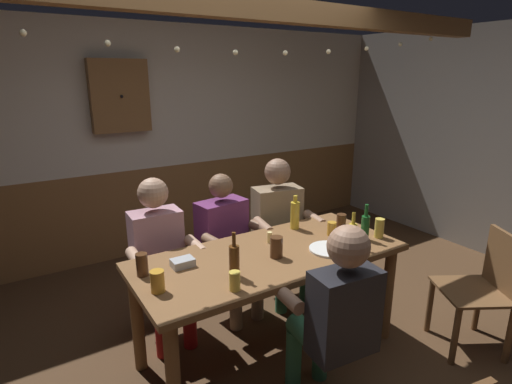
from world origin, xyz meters
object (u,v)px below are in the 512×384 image
object	(u,v)px
bottle_3	(365,226)
pint_glass_1	(332,229)
table_candle	(270,237)
dining_table	(270,268)
condiment_caddy	(183,263)
bottle_2	(353,234)
pint_glass_4	(341,222)
pint_glass_0	(380,228)
pint_glass_6	(142,265)
person_0	(160,252)
person_2	(280,222)
bottle_0	(234,260)
person_3	(335,311)
bottle_1	(295,215)
chair_empty_near_left	(484,288)
wall_dart_cabinet	(120,96)
pint_glass_5	(276,247)
plate_0	(329,249)
pint_glass_3	(235,281)
person_1	(227,239)
pint_glass_2	(157,281)

from	to	relation	value
bottle_3	pint_glass_1	size ratio (longest dim) A/B	2.61
table_candle	pint_glass_1	world-z (taller)	pint_glass_1
dining_table	bottle_3	size ratio (longest dim) A/B	6.84
condiment_caddy	bottle_2	distance (m)	1.17
table_candle	pint_glass_4	size ratio (longest dim) A/B	0.66
bottle_2	pint_glass_4	distance (m)	0.33
pint_glass_0	pint_glass_6	size ratio (longest dim) A/B	1.03
person_0	table_candle	size ratio (longest dim) A/B	15.22
bottle_2	pint_glass_6	distance (m)	1.42
dining_table	bottle_2	world-z (taller)	bottle_2
person_2	bottle_0	xyz separation A→B (m)	(-0.90, -0.79, 0.19)
person_3	bottle_1	distance (m)	1.02
chair_empty_near_left	wall_dart_cabinet	bearing A→B (deg)	60.62
pint_glass_5	pint_glass_6	size ratio (longest dim) A/B	1.01
plate_0	pint_glass_6	size ratio (longest dim) A/B	1.94
pint_glass_5	bottle_1	bearing A→B (deg)	39.80
pint_glass_3	pint_glass_4	distance (m)	1.21
person_0	person_1	world-z (taller)	person_0
dining_table	plate_0	xyz separation A→B (m)	(0.37, -0.18, 0.12)
bottle_1	pint_glass_3	size ratio (longest dim) A/B	2.41
bottle_2	bottle_3	world-z (taller)	bottle_3
bottle_0	pint_glass_0	xyz separation A→B (m)	(1.19, -0.05, -0.03)
table_candle	bottle_2	distance (m)	0.58
bottle_1	bottle_3	distance (m)	0.54
person_1	wall_dart_cabinet	size ratio (longest dim) A/B	1.68
person_0	condiment_caddy	size ratio (longest dim) A/B	8.70
person_3	table_candle	xyz separation A→B (m)	(0.09, 0.78, 0.14)
pint_glass_4	pint_glass_2	bearing A→B (deg)	-174.18
dining_table	condiment_caddy	xyz separation A→B (m)	(-0.57, 0.13, 0.14)
plate_0	pint_glass_1	size ratio (longest dim) A/B	2.66
person_3	condiment_caddy	world-z (taller)	person_3
person_0	bottle_3	bearing A→B (deg)	149.42
person_3	pint_glass_0	world-z (taller)	person_3
person_1	condiment_caddy	bearing A→B (deg)	32.90
person_1	pint_glass_0	bearing A→B (deg)	126.91
plate_0	bottle_1	world-z (taller)	bottle_1
bottle_2	pint_glass_4	bearing A→B (deg)	59.67
plate_0	pint_glass_5	xyz separation A→B (m)	(-0.37, 0.11, 0.06)
plate_0	pint_glass_4	xyz separation A→B (m)	(0.34, 0.25, 0.05)
person_1	table_candle	size ratio (longest dim) A/B	14.71
bottle_2	wall_dart_cabinet	xyz separation A→B (m)	(-0.92, 2.30, 0.86)
plate_0	wall_dart_cabinet	bearing A→B (deg)	108.15
bottle_0	pint_glass_1	size ratio (longest dim) A/B	2.72
person_0	person_3	size ratio (longest dim) A/B	1.02
bottle_2	pint_glass_1	world-z (taller)	bottle_2
person_1	chair_empty_near_left	bearing A→B (deg)	125.55
plate_0	bottle_0	xyz separation A→B (m)	(-0.73, 0.03, 0.10)
plate_0	pint_glass_3	world-z (taller)	pint_glass_3
person_0	pint_glass_6	world-z (taller)	person_0
bottle_3	pint_glass_0	bearing A→B (deg)	-13.58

